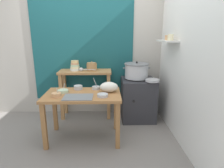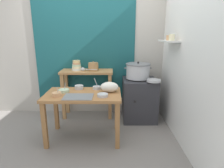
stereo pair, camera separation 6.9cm
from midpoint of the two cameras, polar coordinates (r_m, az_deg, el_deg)
ground_plane at (r=3.07m, az=-7.89°, el=-15.79°), size 9.00×9.00×0.00m
wall_back at (r=3.74m, az=-5.53°, el=10.91°), size 4.40×0.12×2.60m
wall_right at (r=3.03m, az=19.26°, el=9.15°), size 0.30×3.20×2.60m
prep_table at (r=2.83m, az=-9.46°, el=-4.98°), size 1.10×0.66×0.72m
back_shelf_table at (r=3.59m, az=-8.49°, el=0.54°), size 0.96×0.40×0.90m
stove_block at (r=3.57m, az=7.21°, el=-4.47°), size 0.60×0.61×0.78m
steamer_pot at (r=3.44m, az=6.79°, el=3.99°), size 0.49×0.44×0.30m
clay_pot at (r=3.52m, az=-6.66°, el=5.19°), size 0.19×0.19×0.17m
bowl_stack_enamel at (r=3.57m, az=-11.62°, el=5.30°), size 0.18×0.18×0.19m
ladle at (r=3.48m, az=-9.58°, el=4.35°), size 0.30×0.09×0.07m
serving_tray at (r=2.64m, az=-10.90°, el=-3.87°), size 0.40×0.28×0.01m
plastic_bag at (r=2.81m, az=-1.63°, el=-0.90°), size 0.27×0.18×0.15m
wide_pan at (r=3.26m, az=11.47°, el=1.09°), size 0.24×0.24×0.04m
prep_bowl_0 at (r=3.00m, az=-10.79°, el=-0.98°), size 0.13×0.13×0.06m
prep_bowl_1 at (r=2.97m, az=-5.51°, el=-1.09°), size 0.12×0.12×0.18m
prep_bowl_2 at (r=2.73m, az=-17.11°, el=-3.08°), size 0.13×0.13×0.14m
prep_bowl_3 at (r=2.90m, az=-15.18°, el=-2.02°), size 0.16×0.16×0.14m
prep_bowl_4 at (r=2.62m, az=-3.60°, el=-3.35°), size 0.15×0.15×0.04m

